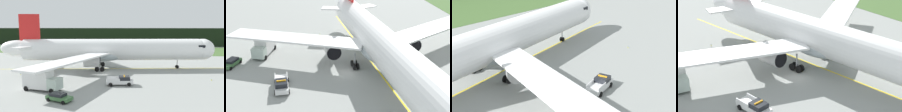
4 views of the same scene
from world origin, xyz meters
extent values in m
plane|color=gray|center=(0.00, 0.00, 0.00)|extent=(320.00, 320.00, 0.00)
cube|color=yellow|center=(0.92, 5.89, 0.00)|extent=(75.54, 11.45, 0.01)
cylinder|color=white|center=(0.92, 5.89, 5.33)|extent=(48.03, 12.69, 5.78)
ellipsoid|color=white|center=(-24.39, 2.16, 5.76)|extent=(9.78, 5.64, 4.33)
ellipsoid|color=#AFBCC2|center=(-1.44, 5.55, 3.74)|extent=(11.87, 7.63, 3.18)
cube|color=white|center=(-9.72, 18.52, 4.61)|extent=(18.74, 24.12, 0.35)
cylinder|color=#A7A7A7|center=(-5.24, 12.68, 3.32)|extent=(4.22, 3.26, 2.72)
cylinder|color=black|center=(-3.28, 12.97, 3.32)|extent=(0.48, 2.50, 2.51)
cube|color=white|center=(-5.61, -9.27, 4.61)|extent=(12.62, 26.10, 0.35)
cylinder|color=#A7A7A7|center=(-3.01, -2.38, 3.32)|extent=(4.22, 3.26, 2.72)
cylinder|color=black|center=(-1.05, -2.09, 3.32)|extent=(0.48, 2.50, 2.51)
cube|color=white|center=(-22.05, 5.94, 6.34)|extent=(5.47, 7.04, 0.28)
cube|color=white|center=(-21.06, -0.79, 6.34)|extent=(3.96, 6.80, 0.28)
cylinder|color=gray|center=(-2.98, 9.12, 1.82)|extent=(0.28, 0.28, 2.44)
cylinder|color=black|center=(-2.23, 8.87, 0.60)|extent=(1.23, 0.47, 1.20)
cylinder|color=black|center=(-2.34, 9.56, 0.60)|extent=(1.23, 0.47, 1.20)
cylinder|color=black|center=(-3.62, 8.67, 0.60)|extent=(1.23, 0.47, 1.20)
cylinder|color=black|center=(-3.72, 9.36, 0.60)|extent=(1.23, 0.47, 1.20)
cylinder|color=gray|center=(-1.88, 1.68, 1.82)|extent=(0.28, 0.28, 2.44)
cylinder|color=black|center=(-1.24, 2.13, 0.60)|extent=(1.23, 0.47, 1.20)
cylinder|color=black|center=(-1.14, 1.44, 0.60)|extent=(1.23, 0.47, 1.20)
cylinder|color=black|center=(-2.62, 1.93, 0.60)|extent=(1.23, 0.47, 1.20)
cylinder|color=black|center=(-2.52, 1.23, 0.60)|extent=(1.23, 0.47, 1.20)
cube|color=silver|center=(4.38, -10.61, 0.73)|extent=(5.52, 2.79, 0.70)
cube|color=black|center=(5.32, -10.47, 1.43)|extent=(2.37, 2.15, 0.70)
cube|color=silver|center=(2.98, -9.86, 1.31)|extent=(2.52, 0.48, 0.45)
cube|color=silver|center=(3.27, -11.75, 1.31)|extent=(2.52, 0.48, 0.45)
cube|color=orange|center=(5.32, -10.47, 1.86)|extent=(0.41, 1.42, 0.16)
cylinder|color=black|center=(5.99, -9.33, 0.38)|extent=(0.79, 0.35, 0.76)
cylinder|color=black|center=(2.45, -9.88, 0.38)|extent=(0.79, 0.35, 0.76)
cylinder|color=black|center=(2.76, -11.90, 0.38)|extent=(0.79, 0.35, 0.76)
cube|color=#AFC1B7|center=(-6.61, -16.34, 1.45)|extent=(2.31, 2.71, 2.00)
cylinder|color=black|center=(-6.39, -15.16, 0.45)|extent=(0.93, 0.42, 0.90)
cylinder|color=black|center=(-11.60, -14.18, 0.45)|extent=(0.93, 0.42, 0.90)
cylinder|color=yellow|center=(-20.03, -4.65, 0.17)|extent=(0.10, 0.10, 0.35)
sphere|color=blue|center=(-20.03, -4.65, 0.40)|extent=(0.12, 0.12, 0.12)
camera|label=1|loc=(7.88, -51.24, 11.46)|focal=33.85mm
camera|label=2|loc=(39.65, -4.04, 21.29)|focal=41.28mm
camera|label=3|loc=(-30.90, -32.99, 20.79)|focal=50.73mm
camera|label=4|loc=(42.19, -33.56, 27.93)|focal=61.26mm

